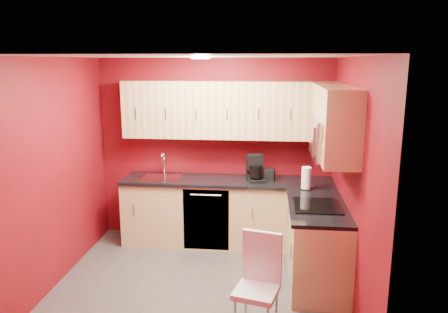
% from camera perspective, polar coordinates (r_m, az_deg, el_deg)
% --- Properties ---
extents(floor, '(3.20, 3.20, 0.00)m').
position_cam_1_polar(floor, '(5.09, -3.25, -16.47)').
color(floor, '#4A4845').
rests_on(floor, ground).
extents(ceiling, '(3.20, 3.20, 0.00)m').
position_cam_1_polar(ceiling, '(4.46, -3.65, 12.93)').
color(ceiling, white).
rests_on(ceiling, wall_back).
extents(wall_back, '(3.20, 0.00, 3.20)m').
position_cam_1_polar(wall_back, '(6.07, -1.16, 0.91)').
color(wall_back, maroon).
rests_on(wall_back, floor).
extents(wall_front, '(3.20, 0.00, 3.20)m').
position_cam_1_polar(wall_front, '(3.23, -7.78, -9.67)').
color(wall_front, maroon).
rests_on(wall_front, floor).
extents(wall_left, '(0.00, 3.00, 3.00)m').
position_cam_1_polar(wall_left, '(5.12, -21.40, -2.10)').
color(wall_left, maroon).
rests_on(wall_left, floor).
extents(wall_right, '(0.00, 3.00, 3.00)m').
position_cam_1_polar(wall_right, '(4.64, 16.47, -3.18)').
color(wall_right, maroon).
rests_on(wall_right, floor).
extents(base_cabinets_back, '(2.80, 0.60, 0.87)m').
position_cam_1_polar(base_cabinets_back, '(5.98, 0.44, -7.38)').
color(base_cabinets_back, tan).
rests_on(base_cabinets_back, floor).
extents(base_cabinets_right, '(0.60, 1.30, 0.87)m').
position_cam_1_polar(base_cabinets_right, '(5.10, 12.02, -11.24)').
color(base_cabinets_right, tan).
rests_on(base_cabinets_right, floor).
extents(countertop_back, '(2.80, 0.63, 0.04)m').
position_cam_1_polar(countertop_back, '(5.83, 0.43, -3.22)').
color(countertop_back, black).
rests_on(countertop_back, base_cabinets_back).
extents(countertop_right, '(0.63, 1.27, 0.04)m').
position_cam_1_polar(countertop_right, '(4.92, 12.10, -6.45)').
color(countertop_right, black).
rests_on(countertop_right, base_cabinets_right).
extents(upper_cabinets_back, '(2.80, 0.35, 0.75)m').
position_cam_1_polar(upper_cabinets_back, '(5.79, 0.58, 6.11)').
color(upper_cabinets_back, tan).
rests_on(upper_cabinets_back, wall_back).
extents(upper_cabinets_right, '(0.35, 1.55, 0.75)m').
position_cam_1_polar(upper_cabinets_right, '(4.92, 14.00, 5.39)').
color(upper_cabinets_right, tan).
rests_on(upper_cabinets_right, wall_right).
extents(microwave, '(0.42, 0.76, 0.42)m').
position_cam_1_polar(microwave, '(4.72, 13.88, 2.30)').
color(microwave, silver).
rests_on(microwave, upper_cabinets_right).
extents(cooktop, '(0.50, 0.55, 0.01)m').
position_cam_1_polar(cooktop, '(4.88, 12.10, -6.30)').
color(cooktop, black).
rests_on(cooktop, countertop_right).
extents(sink, '(0.52, 0.42, 0.35)m').
position_cam_1_polar(sink, '(5.98, -8.18, -2.40)').
color(sink, silver).
rests_on(sink, countertop_back).
extents(dishwasher_front, '(0.60, 0.02, 0.82)m').
position_cam_1_polar(dishwasher_front, '(5.74, -2.35, -8.26)').
color(dishwasher_front, black).
rests_on(dishwasher_front, base_cabinets_back).
extents(downlight, '(0.20, 0.20, 0.01)m').
position_cam_1_polar(downlight, '(4.76, -3.04, 12.71)').
color(downlight, white).
rests_on(downlight, ceiling).
extents(coffee_maker, '(0.29, 0.33, 0.34)m').
position_cam_1_polar(coffee_maker, '(5.72, 4.25, -1.56)').
color(coffee_maker, black).
rests_on(coffee_maker, countertop_back).
extents(napkin_holder, '(0.15, 0.15, 0.15)m').
position_cam_1_polar(napkin_holder, '(5.80, 5.90, -2.39)').
color(napkin_holder, black).
rests_on(napkin_holder, countertop_back).
extents(paper_towel, '(0.16, 0.16, 0.28)m').
position_cam_1_polar(paper_towel, '(5.46, 10.70, -2.80)').
color(paper_towel, white).
rests_on(paper_towel, countertop_right).
extents(dining_chair, '(0.46, 0.47, 0.92)m').
position_cam_1_polar(dining_chair, '(4.13, 4.28, -16.50)').
color(dining_chair, silver).
rests_on(dining_chair, floor).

